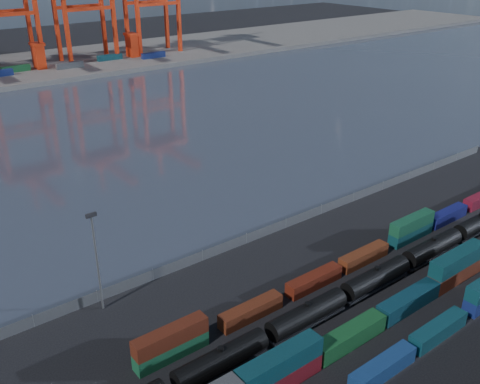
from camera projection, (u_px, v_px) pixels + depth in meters
ground at (360, 317)px, 81.13m from camera, size 700.00×700.00×0.00m
harbor_water at (84, 138)px, 156.61m from camera, size 700.00×700.00×0.00m
container_row_mid at (411, 297)px, 82.55m from camera, size 128.18×2.57×5.49m
container_row_north at (320, 275)px, 88.45m from camera, size 139.67×2.22×4.74m
tanker_string at (343, 296)px, 82.44m from camera, size 91.77×3.06×4.39m
waterfront_fence at (246, 239)px, 100.83m from camera, size 160.12×0.12×2.20m
yard_light_mast at (97, 257)px, 79.30m from camera, size 1.60×0.40×16.60m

